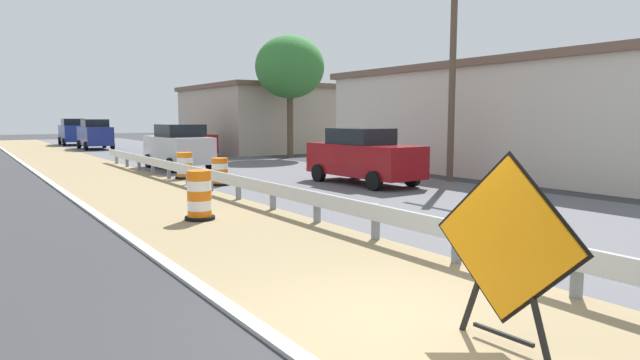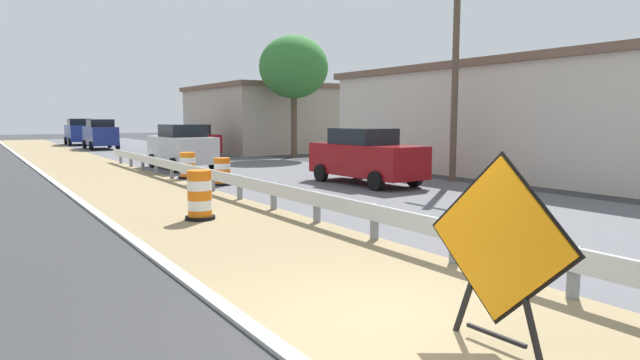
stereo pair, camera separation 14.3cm
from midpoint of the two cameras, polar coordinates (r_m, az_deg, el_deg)
The scene contains 18 objects.
ground_plane at distance 6.44m, azimuth 7.47°, elevation -15.06°, with size 160.00×160.00×0.00m, color #333335.
median_dirt_strip at distance 6.98m, azimuth 12.86°, elevation -13.41°, with size 4.07×120.00×0.01m, color #8E7A56.
curb_near_edge at distance 5.75m, azimuth -2.96°, elevation -17.73°, with size 0.20×120.00×0.11m, color #ADADA8.
guardrail_median at distance 8.45m, azimuth 19.24°, elevation -6.45°, with size 0.18×49.88×0.71m.
warning_sign_diamond at distance 5.89m, azimuth 18.79°, elevation -6.52°, with size 0.13×1.80×2.04m.
traffic_barrel_nearest at distance 10.01m, azimuth 17.01°, elevation -4.89°, with size 0.68×0.68×0.96m.
traffic_barrel_close at distance 12.94m, azimuth -12.15°, elevation -1.77°, with size 0.70×0.70×1.15m.
traffic_barrel_mid at distance 19.36m, azimuth -9.97°, elevation 0.73°, with size 0.70×0.70×0.96m.
traffic_barrel_far at distance 21.74m, azimuth -13.48°, elevation 1.37°, with size 0.74×0.74×1.02m.
car_lead_near_lane at distance 51.18m, azimuth -23.79°, elevation 4.63°, with size 2.18×4.49×2.24m.
car_trailing_near_lane at distance 19.40m, azimuth 4.98°, elevation 2.49°, with size 2.08×4.74×1.98m.
car_lead_far_lane at distance 43.79m, azimuth -21.88°, elevation 4.46°, with size 2.08×4.38×2.21m.
car_mid_far_lane at distance 33.34m, azimuth -13.00°, elevation 4.02°, with size 1.93×4.70×1.94m.
car_trailing_far_lane at distance 25.78m, azimuth -14.07°, elevation 3.40°, with size 2.14×4.46×2.04m.
roadside_shop_near at distance 25.52m, azimuth 20.41°, elevation 6.04°, with size 8.51×16.58×4.59m.
roadside_shop_far at distance 39.53m, azimuth -5.83°, elevation 6.44°, with size 8.52×11.02×4.56m.
utility_pole_near at distance 20.69m, azimuth 14.15°, elevation 10.98°, with size 0.24×1.80×7.74m.
tree_roadside at distance 32.26m, azimuth -2.64°, elevation 11.67°, with size 4.00×4.00×7.06m.
Camera 2 is at (-3.84, -4.58, 2.37)m, focal length 30.63 mm.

